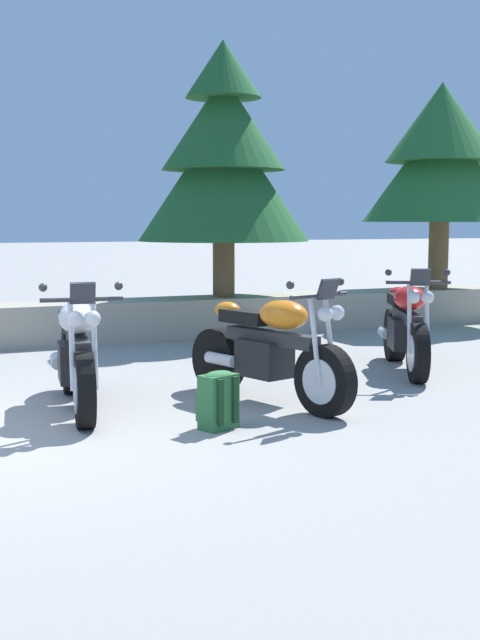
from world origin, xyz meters
name	(u,v)px	position (x,y,z in m)	size (l,w,h in m)	color
motorcycle_silver_near_left	(77,355)	(1.09, 0.63, 0.49)	(0.68, 2.06, 1.18)	black
motorcycle_orange_centre	(270,351)	(2.74, 0.17, 0.49)	(0.90, 2.02, 1.18)	black
motorcycle_red_far_right	(406,328)	(4.85, 1.08, 0.49)	(1.09, 1.94, 1.18)	black
rider_backpack	(218,399)	(1.95, -0.51, 0.24)	(0.35, 0.33, 0.47)	#2D6B38
pine_tree_far_left	(223,157)	(4.21, 4.77, 2.57)	(2.48, 2.48, 3.67)	brown
pine_tree_mid_left	(441,156)	(7.96, 4.70, 2.69)	(2.49, 2.49, 3.31)	brown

